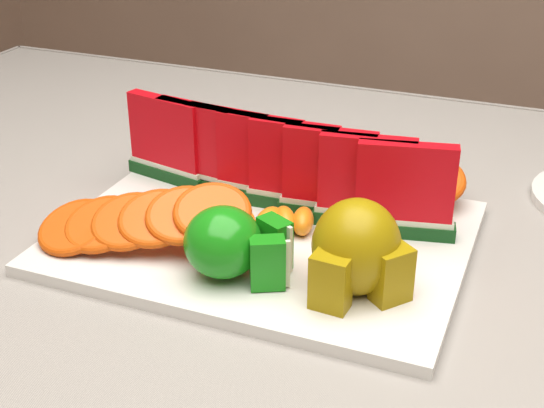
% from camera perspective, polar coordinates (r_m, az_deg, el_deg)
% --- Properties ---
extents(table, '(1.40, 0.90, 0.75)m').
position_cam_1_polar(table, '(0.81, 2.84, -9.99)').
color(table, '#492A18').
rests_on(table, ground).
extents(tablecloth, '(1.53, 1.03, 0.20)m').
position_cam_1_polar(tablecloth, '(0.77, 2.95, -6.29)').
color(tablecloth, gray).
rests_on(tablecloth, table).
extents(platter, '(0.40, 0.30, 0.01)m').
position_cam_1_polar(platter, '(0.77, -0.59, -2.49)').
color(platter, silver).
rests_on(platter, tablecloth).
extents(apple_cluster, '(0.10, 0.08, 0.07)m').
position_cam_1_polar(apple_cluster, '(0.68, -3.10, -3.01)').
color(apple_cluster, '#2E9221').
rests_on(apple_cluster, platter).
extents(pear_cluster, '(0.10, 0.10, 0.09)m').
position_cam_1_polar(pear_cluster, '(0.66, 6.41, -3.51)').
color(pear_cluster, '#B37207').
rests_on(pear_cluster, platter).
extents(fork, '(0.03, 0.20, 0.00)m').
position_cam_1_polar(fork, '(0.97, -6.17, 3.80)').
color(fork, silver).
rests_on(fork, tablecloth).
extents(watermelon_row, '(0.39, 0.07, 0.10)m').
position_cam_1_polar(watermelon_row, '(0.80, 0.35, 2.94)').
color(watermelon_row, '#0A3712').
rests_on(watermelon_row, platter).
extents(orange_fan_front, '(0.22, 0.13, 0.06)m').
position_cam_1_polar(orange_fan_front, '(0.74, -9.71, -1.15)').
color(orange_fan_front, red).
rests_on(orange_fan_front, platter).
extents(orange_fan_back, '(0.34, 0.11, 0.05)m').
position_cam_1_polar(orange_fan_back, '(0.85, 3.57, 2.78)').
color(orange_fan_back, red).
rests_on(orange_fan_back, platter).
extents(tangerine_segments, '(0.15, 0.08, 0.03)m').
position_cam_1_polar(tangerine_segments, '(0.77, -2.00, -0.81)').
color(tangerine_segments, orange).
rests_on(tangerine_segments, platter).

